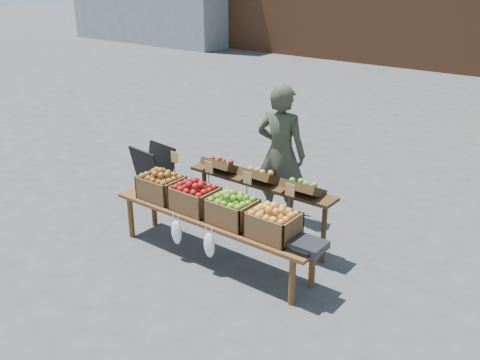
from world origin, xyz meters
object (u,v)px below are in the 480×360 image
Objects in this scene: display_bench at (214,238)px; weighing_scale at (308,245)px; crate_golden_apples at (161,187)px; crate_russet_pears at (195,199)px; crate_red_apples at (232,211)px; vendor at (281,154)px; crate_green_apples at (273,225)px; chalkboard_sign at (154,175)px; back_table at (260,202)px.

display_bench is 7.94× the size of weighing_scale.
crate_golden_apples is 0.55m from crate_russet_pears.
crate_red_apples reaches higher than display_bench.
crate_russet_pears is at bearing 180.00° from weighing_scale.
crate_russet_pears is at bearing 69.97° from vendor.
crate_green_apples is at bearing 0.00° from crate_golden_apples.
crate_russet_pears is at bearing -19.08° from chalkboard_sign.
crate_red_apples is (1.10, 0.00, 0.00)m from crate_golden_apples.
crate_green_apples is at bearing -8.49° from chalkboard_sign.
crate_golden_apples is at bearing -31.44° from chalkboard_sign.
crate_red_apples is at bearing 180.00° from weighing_scale.
crate_russet_pears is at bearing 0.00° from crate_golden_apples.
vendor is at bearing 132.12° from weighing_scale.
chalkboard_sign is 1.85m from back_table.
crate_green_apples is (0.84, -1.40, -0.22)m from vendor.
display_bench is at bearing 0.00° from crate_russet_pears.
back_table reaches higher than crate_russet_pears.
crate_golden_apples is 1.47× the size of weighing_scale.
weighing_scale is at bearing 0.00° from crate_green_apples.
display_bench is at bearing -100.82° from back_table.
crate_golden_apples is at bearing 180.00° from crate_russet_pears.
chalkboard_sign is at bearing -179.47° from back_table.
crate_russet_pears reaches higher than display_bench.
weighing_scale is (2.08, 0.00, -0.10)m from crate_golden_apples.
crate_golden_apples is at bearing 180.00° from crate_green_apples.
crate_russet_pears is 0.55m from crate_red_apples.
crate_russet_pears is at bearing 180.00° from display_bench.
weighing_scale is (2.96, -0.70, 0.17)m from chalkboard_sign.
weighing_scale is at bearing -32.91° from back_table.
chalkboard_sign reaches higher than display_bench.
crate_red_apples and crate_green_apples have the same top height.
display_bench is (0.02, -1.40, -0.64)m from vendor.
display_bench is 1.29m from weighing_scale.
crate_russet_pears is at bearing 180.00° from crate_red_apples.
chalkboard_sign is at bearing 160.51° from crate_red_apples.
crate_golden_apples is (0.89, -0.70, 0.27)m from chalkboard_sign.
crate_green_apples is at bearing 0.00° from display_bench.
chalkboard_sign is 3.05m from weighing_scale.
back_table is 6.18× the size of weighing_scale.
crate_golden_apples is 1.00× the size of crate_red_apples.
display_bench is 0.51m from crate_russet_pears.
crate_russet_pears and crate_green_apples have the same top height.
crate_russet_pears is (0.55, 0.00, 0.00)m from crate_golden_apples.
back_table is 0.77m from display_bench.
back_table reaches higher than display_bench.
vendor is 0.81m from back_table.
weighing_scale reaches higher than display_bench.
crate_red_apples is at bearing 0.00° from display_bench.
crate_golden_apples and crate_red_apples have the same top height.
crate_russet_pears is 1.47× the size of weighing_scale.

